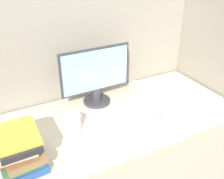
{
  "coord_description": "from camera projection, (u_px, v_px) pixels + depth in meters",
  "views": [
    {
      "loc": [
        -0.7,
        -0.86,
        1.75
      ],
      "look_at": [
        -0.02,
        0.42,
        0.95
      ],
      "focal_mm": 42.0,
      "sensor_mm": 36.0,
      "label": 1
    }
  ],
  "objects": [
    {
      "name": "desk",
      "position": [
        117.0,
        160.0,
        1.91
      ],
      "size": [
        1.63,
        0.77,
        0.76
      ],
      "color": "beige",
      "rests_on": "ground_plane"
    },
    {
      "name": "mouse",
      "position": [
        160.0,
        116.0,
        1.71
      ],
      "size": [
        0.07,
        0.04,
        0.02
      ],
      "color": "gray",
      "rests_on": "desk"
    },
    {
      "name": "keyboard",
      "position": [
        128.0,
        127.0,
        1.6
      ],
      "size": [
        0.37,
        0.15,
        0.02
      ],
      "color": "silver",
      "rests_on": "desk"
    },
    {
      "name": "cubicle_panel_rear",
      "position": [
        92.0,
        92.0,
        2.06
      ],
      "size": [
        2.03,
        0.04,
        1.49
      ],
      "color": "gray",
      "rests_on": "ground_plane"
    },
    {
      "name": "cubicle_panel_right",
      "position": [
        208.0,
        88.0,
        2.11
      ],
      "size": [
        0.04,
        0.83,
        1.49
      ],
      "color": "gray",
      "rests_on": "ground_plane"
    },
    {
      "name": "book_stack",
      "position": [
        18.0,
        149.0,
        1.31
      ],
      "size": [
        0.23,
        0.3,
        0.2
      ],
      "color": "#264C8C",
      "rests_on": "desk"
    },
    {
      "name": "coffee_cup",
      "position": [
        73.0,
        123.0,
        1.57
      ],
      "size": [
        0.1,
        0.1,
        0.11
      ],
      "color": "white",
      "rests_on": "desk"
    },
    {
      "name": "monitor",
      "position": [
        96.0,
        77.0,
        1.79
      ],
      "size": [
        0.5,
        0.19,
        0.41
      ],
      "color": "#333338",
      "rests_on": "desk"
    },
    {
      "name": "desk_telephone",
      "position": [
        144.0,
        92.0,
        1.93
      ],
      "size": [
        0.15,
        0.18,
        0.11
      ],
      "color": "beige",
      "rests_on": "desk"
    }
  ]
}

